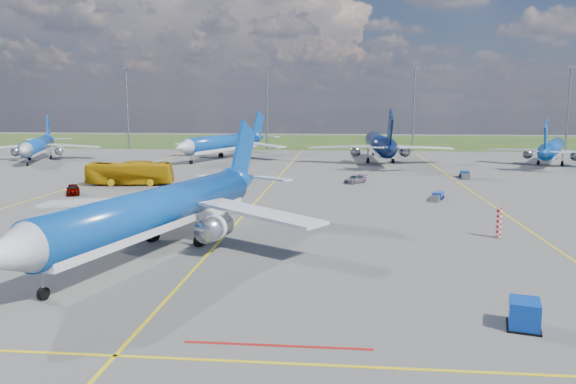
# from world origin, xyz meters

# --- Properties ---
(ground) EXTENTS (400.00, 400.00, 0.00)m
(ground) POSITION_xyz_m (0.00, 0.00, 0.00)
(ground) COLOR #535351
(ground) RESTS_ON ground
(grass_strip) EXTENTS (400.00, 80.00, 0.01)m
(grass_strip) POSITION_xyz_m (0.00, 150.00, 0.00)
(grass_strip) COLOR #2D4719
(grass_strip) RESTS_ON ground
(taxiway_lines) EXTENTS (60.25, 160.00, 0.02)m
(taxiway_lines) POSITION_xyz_m (0.17, 27.70, 0.01)
(taxiway_lines) COLOR yellow
(taxiway_lines) RESTS_ON ground
(floodlight_masts) EXTENTS (202.20, 0.50, 22.70)m
(floodlight_masts) POSITION_xyz_m (10.00, 110.00, 12.56)
(floodlight_masts) COLOR slate
(floodlight_masts) RESTS_ON ground
(warning_post) EXTENTS (0.50, 0.50, 3.00)m
(warning_post) POSITION_xyz_m (26.00, 8.00, 1.50)
(warning_post) COLOR red
(warning_post) RESTS_ON ground
(bg_jet_nw) EXTENTS (39.19, 44.49, 9.71)m
(bg_jet_nw) POSITION_xyz_m (-57.57, 74.95, 0.00)
(bg_jet_nw) COLOR #0B449D
(bg_jet_nw) RESTS_ON ground
(bg_jet_nnw) EXTENTS (42.65, 48.76, 10.72)m
(bg_jet_nnw) POSITION_xyz_m (-16.52, 83.29, 0.00)
(bg_jet_nnw) COLOR #0B449D
(bg_jet_nnw) RESTS_ON ground
(bg_jet_n) EXTENTS (34.67, 44.56, 11.34)m
(bg_jet_n) POSITION_xyz_m (19.17, 79.72, 0.00)
(bg_jet_n) COLOR #07133A
(bg_jet_n) RESTS_ON ground
(bg_jet_ne) EXTENTS (40.44, 44.87, 9.61)m
(bg_jet_ne) POSITION_xyz_m (55.32, 78.07, 0.00)
(bg_jet_ne) COLOR #0B449D
(bg_jet_ne) RESTS_ON ground
(main_airliner) EXTENTS (39.78, 46.54, 10.49)m
(main_airliner) POSITION_xyz_m (-4.44, 0.33, 0.00)
(main_airliner) COLOR #0B449D
(main_airliner) RESTS_ON ground
(uld_container) EXTENTS (2.07, 2.36, 1.62)m
(uld_container) POSITION_xyz_m (21.59, -14.24, 0.81)
(uld_container) COLOR #0B37A0
(uld_container) RESTS_ON ground
(apron_bus) EXTENTS (13.61, 4.49, 3.72)m
(apron_bus) POSITION_xyz_m (-22.12, 39.03, 1.86)
(apron_bus) COLOR #C08F0B
(apron_bus) RESTS_ON ground
(service_car_a) EXTENTS (3.46, 4.68, 1.48)m
(service_car_a) POSITION_xyz_m (-26.54, 29.02, 0.74)
(service_car_a) COLOR #999999
(service_car_a) RESTS_ON ground
(service_car_b) EXTENTS (5.70, 3.72, 1.46)m
(service_car_b) POSITION_xyz_m (-8.85, 32.59, 0.73)
(service_car_b) COLOR #999999
(service_car_b) RESTS_ON ground
(service_car_c) EXTENTS (4.20, 4.52, 1.28)m
(service_car_c) POSITION_xyz_m (13.23, 44.68, 0.64)
(service_car_c) COLOR #999999
(service_car_c) RESTS_ON ground
(baggage_tug_w) EXTENTS (2.41, 4.34, 0.94)m
(baggage_tug_w) POSITION_xyz_m (23.73, 29.38, 0.44)
(baggage_tug_w) COLOR #1C3FAA
(baggage_tug_w) RESTS_ON ground
(baggage_tug_c) EXTENTS (2.79, 4.75, 1.04)m
(baggage_tug_c) POSITION_xyz_m (-4.96, 43.64, 0.49)
(baggage_tug_c) COLOR #1B61A4
(baggage_tug_c) RESTS_ON ground
(baggage_tug_e) EXTENTS (1.99, 5.13, 1.12)m
(baggage_tug_e) POSITION_xyz_m (32.21, 52.78, 0.53)
(baggage_tug_e) COLOR navy
(baggage_tug_e) RESTS_ON ground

